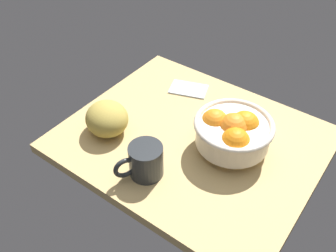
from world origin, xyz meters
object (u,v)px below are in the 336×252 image
(fruit_bowl, at_px, (233,131))
(bread_loaf, at_px, (107,119))
(napkin_folded, at_px, (189,88))
(mug, at_px, (145,161))

(fruit_bowl, xyz_separation_m, bread_loaf, (0.32, 0.14, -0.02))
(fruit_bowl, xyz_separation_m, napkin_folded, (0.25, -0.16, -0.06))
(bread_loaf, relative_size, napkin_folded, 1.09)
(bread_loaf, distance_m, mug, 0.20)
(mug, bearing_deg, napkin_folded, -72.84)
(fruit_bowl, height_order, napkin_folded, fruit_bowl)
(fruit_bowl, distance_m, mug, 0.25)
(fruit_bowl, height_order, bread_loaf, fruit_bowl)
(fruit_bowl, xyz_separation_m, mug, (0.13, 0.21, -0.02))
(napkin_folded, bearing_deg, bread_loaf, 76.04)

